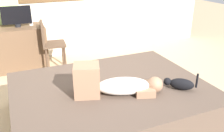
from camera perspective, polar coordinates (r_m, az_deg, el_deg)
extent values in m
plane|color=tan|center=(3.09, -0.47, -11.67)|extent=(16.00, 16.00, 0.00)
cube|color=#997A56|center=(2.98, -0.26, -11.54)|extent=(2.21, 1.71, 0.14)
cube|color=#4C3D33|center=(2.85, -0.27, -7.63)|extent=(2.14, 1.66, 0.33)
ellipsoid|color=silver|center=(2.59, 2.65, -4.66)|extent=(0.61, 0.42, 0.17)
sphere|color=#8C664C|center=(2.66, 9.96, -4.29)|extent=(0.17, 0.17, 0.17)
cube|color=#8C664C|center=(2.53, -5.88, -3.30)|extent=(0.32, 0.31, 0.34)
cube|color=#8C664C|center=(2.65, 7.37, -5.29)|extent=(0.28, 0.33, 0.08)
ellipsoid|color=black|center=(2.77, 15.90, -4.09)|extent=(0.27, 0.25, 0.13)
sphere|color=black|center=(2.77, 12.73, -3.53)|extent=(0.08, 0.08, 0.08)
cylinder|color=black|center=(2.75, 19.15, -3.24)|extent=(0.03, 0.03, 0.16)
cube|color=brown|center=(4.61, -20.72, 4.00)|extent=(0.90, 0.56, 0.74)
cylinder|color=black|center=(4.50, -21.04, 8.81)|extent=(0.10, 0.10, 0.05)
cube|color=black|center=(4.47, -21.37, 10.97)|extent=(0.48, 0.06, 0.30)
cylinder|color=white|center=(4.55, -18.34, 9.51)|extent=(0.07, 0.07, 0.08)
cylinder|color=#4C3828|center=(4.56, -11.36, 2.90)|extent=(0.04, 0.04, 0.44)
cylinder|color=#4C3828|center=(4.28, -10.83, 1.56)|extent=(0.04, 0.04, 0.44)
cylinder|color=#4C3828|center=(4.54, -15.16, 2.44)|extent=(0.04, 0.04, 0.44)
cylinder|color=#4C3828|center=(4.26, -14.88, 1.07)|extent=(0.04, 0.04, 0.44)
cube|color=#4C3828|center=(4.33, -13.34, 4.98)|extent=(0.41, 0.41, 0.04)
cube|color=#4C3828|center=(4.26, -15.89, 7.39)|extent=(0.07, 0.38, 0.38)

